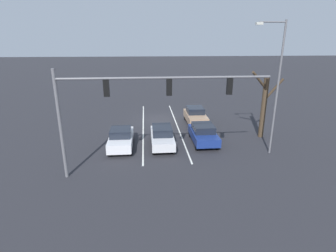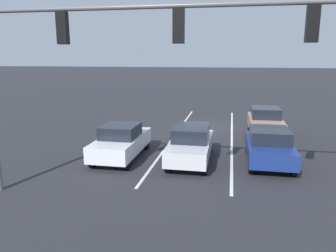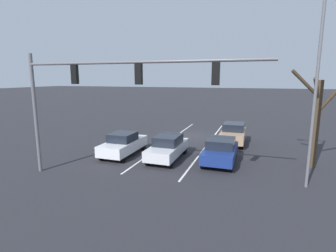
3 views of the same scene
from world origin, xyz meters
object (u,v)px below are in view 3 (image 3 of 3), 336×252
object	(u,v)px
car_white_rightlane_front	(123,144)
bare_tree_near	(316,118)
car_silver_midlane_front	(168,147)
traffic_signal_gantry	(98,86)
car_tan_leftlane_second	(233,133)
street_lamp_left_shoulder	(312,77)
car_navy_leftlane_front	(221,150)

from	to	relation	value
car_white_rightlane_front	bare_tree_near	size ratio (longest dim) A/B	0.74
car_silver_midlane_front	car_white_rightlane_front	world-z (taller)	car_silver_midlane_front
car_silver_midlane_front	bare_tree_near	size ratio (longest dim) A/B	0.76
car_silver_midlane_front	traffic_signal_gantry	distance (m)	6.43
car_tan_leftlane_second	street_lamp_left_shoulder	size ratio (longest dim) A/B	0.45
bare_tree_near	traffic_signal_gantry	bearing A→B (deg)	28.20
car_silver_midlane_front	car_tan_leftlane_second	xyz separation A→B (m)	(-3.70, -5.51, 0.05)
car_navy_leftlane_front	traffic_signal_gantry	xyz separation A→B (m)	(5.44, 4.88, 4.08)
car_tan_leftlane_second	traffic_signal_gantry	world-z (taller)	traffic_signal_gantry
car_navy_leftlane_front	bare_tree_near	distance (m)	5.78
car_tan_leftlane_second	traffic_signal_gantry	size ratio (longest dim) A/B	0.34
car_tan_leftlane_second	car_silver_midlane_front	bearing A→B (deg)	56.11
car_white_rightlane_front	traffic_signal_gantry	distance (m)	6.13
car_navy_leftlane_front	bare_tree_near	bearing A→B (deg)	-170.66
car_silver_midlane_front	car_navy_leftlane_front	bearing A→B (deg)	-174.02
car_silver_midlane_front	car_tan_leftlane_second	world-z (taller)	car_tan_leftlane_second
street_lamp_left_shoulder	bare_tree_near	distance (m)	4.19
traffic_signal_gantry	bare_tree_near	distance (m)	12.32
car_silver_midlane_front	street_lamp_left_shoulder	bearing A→B (deg)	164.54
car_tan_leftlane_second	street_lamp_left_shoulder	xyz separation A→B (m)	(-3.99, 7.64, 4.44)
car_silver_midlane_front	car_tan_leftlane_second	distance (m)	6.64
car_silver_midlane_front	street_lamp_left_shoulder	world-z (taller)	street_lamp_left_shoulder
traffic_signal_gantry	bare_tree_near	bearing A→B (deg)	-151.80
car_navy_leftlane_front	bare_tree_near	size ratio (longest dim) A/B	0.72
car_white_rightlane_front	street_lamp_left_shoulder	size ratio (longest dim) A/B	0.46
car_tan_leftlane_second	bare_tree_near	size ratio (longest dim) A/B	0.72
bare_tree_near	car_silver_midlane_front	bearing A→B (deg)	8.03
car_white_rightlane_front	car_silver_midlane_front	bearing A→B (deg)	-177.97
street_lamp_left_shoulder	bare_tree_near	world-z (taller)	street_lamp_left_shoulder
car_white_rightlane_front	street_lamp_left_shoulder	xyz separation A→B (m)	(-10.90, 2.01, 4.51)
car_tan_leftlane_second	bare_tree_near	distance (m)	6.90
car_silver_midlane_front	car_navy_leftlane_front	size ratio (longest dim) A/B	1.07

